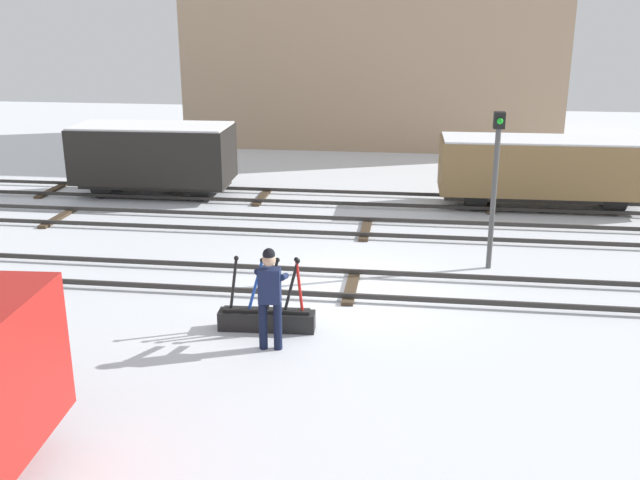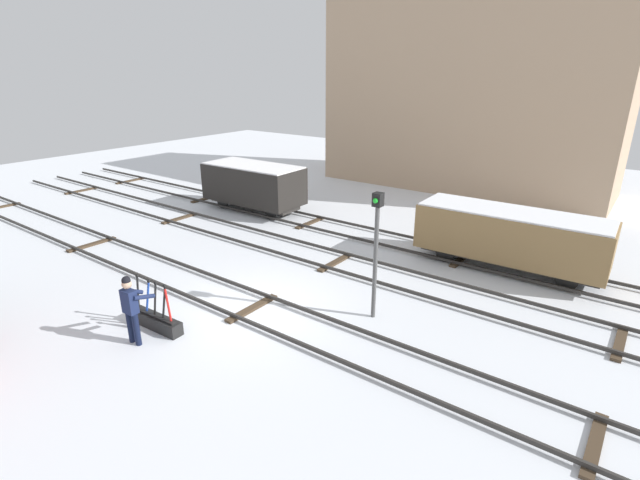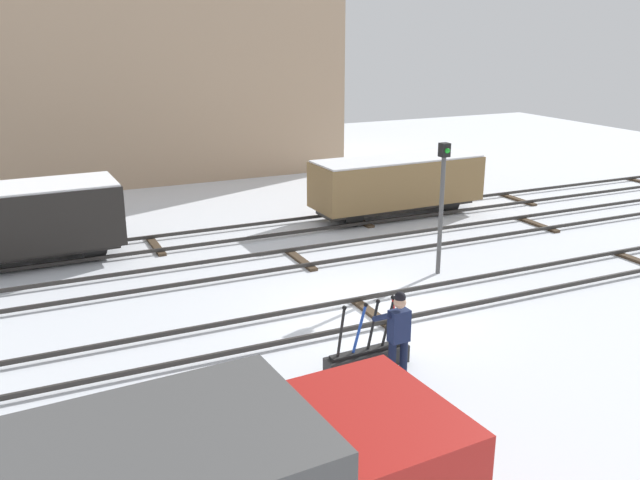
{
  "view_description": "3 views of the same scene",
  "coord_description": "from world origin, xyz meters",
  "px_view_note": "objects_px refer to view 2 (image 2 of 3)",
  "views": [
    {
      "loc": [
        1.24,
        -14.41,
        5.72
      ],
      "look_at": [
        -0.77,
        0.66,
        0.86
      ],
      "focal_mm": 40.57,
      "sensor_mm": 36.0,
      "label": 1
    },
    {
      "loc": [
        8.75,
        -8.49,
        6.6
      ],
      "look_at": [
        0.32,
        2.88,
        1.37
      ],
      "focal_mm": 26.19,
      "sensor_mm": 36.0,
      "label": 2
    },
    {
      "loc": [
        -7.39,
        -13.0,
        6.5
      ],
      "look_at": [
        0.03,
        2.98,
        1.0
      ],
      "focal_mm": 38.53,
      "sensor_mm": 36.0,
      "label": 3
    }
  ],
  "objects_px": {
    "freight_car_far_end": "(254,184)",
    "freight_car_near_switch": "(510,236)",
    "switch_lever_frame": "(155,319)",
    "rail_worker": "(131,305)",
    "signal_post": "(376,243)"
  },
  "relations": [
    {
      "from": "signal_post",
      "to": "rail_worker",
      "type": "bearing_deg",
      "value": -131.37
    },
    {
      "from": "rail_worker",
      "to": "switch_lever_frame",
      "type": "bearing_deg",
      "value": 103.75
    },
    {
      "from": "freight_car_far_end",
      "to": "signal_post",
      "type": "bearing_deg",
      "value": -30.78
    },
    {
      "from": "rail_worker",
      "to": "signal_post",
      "type": "distance_m",
      "value": 6.43
    },
    {
      "from": "switch_lever_frame",
      "to": "freight_car_near_switch",
      "type": "bearing_deg",
      "value": 53.3
    },
    {
      "from": "switch_lever_frame",
      "to": "signal_post",
      "type": "xyz_separation_m",
      "value": [
        4.4,
        4.01,
        1.97
      ]
    },
    {
      "from": "freight_car_far_end",
      "to": "freight_car_near_switch",
      "type": "relative_size",
      "value": 0.8
    },
    {
      "from": "signal_post",
      "to": "switch_lever_frame",
      "type": "bearing_deg",
      "value": -137.72
    },
    {
      "from": "switch_lever_frame",
      "to": "signal_post",
      "type": "distance_m",
      "value": 6.27
    },
    {
      "from": "rail_worker",
      "to": "freight_car_near_switch",
      "type": "distance_m",
      "value": 12.07
    },
    {
      "from": "freight_car_near_switch",
      "to": "switch_lever_frame",
      "type": "bearing_deg",
      "value": -124.9
    },
    {
      "from": "signal_post",
      "to": "freight_car_near_switch",
      "type": "relative_size",
      "value": 0.58
    },
    {
      "from": "switch_lever_frame",
      "to": "freight_car_near_switch",
      "type": "height_order",
      "value": "freight_car_near_switch"
    },
    {
      "from": "freight_car_far_end",
      "to": "rail_worker",
      "type": "bearing_deg",
      "value": -62.15
    },
    {
      "from": "rail_worker",
      "to": "freight_car_near_switch",
      "type": "bearing_deg",
      "value": 56.15
    }
  ]
}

